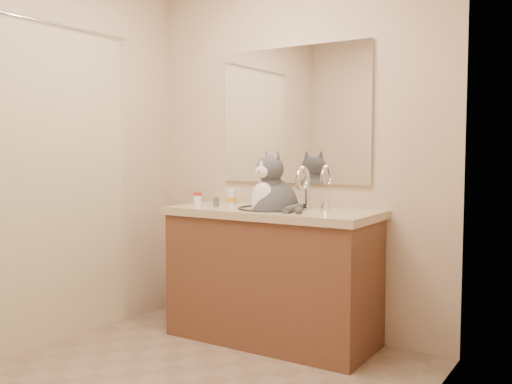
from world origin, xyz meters
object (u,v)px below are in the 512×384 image
at_px(pill_bottle_redcap, 198,199).
at_px(pill_bottle_orange, 232,198).
at_px(cat, 274,205).
at_px(grey_canister, 216,202).

relative_size(pill_bottle_redcap, pill_bottle_orange, 0.79).
bearing_deg(pill_bottle_orange, cat, 1.07).
xyz_separation_m(cat, pill_bottle_redcap, (-0.52, -0.10, 0.02)).
distance_m(cat, pill_bottle_orange, 0.32).
xyz_separation_m(cat, pill_bottle_orange, (-0.32, -0.01, 0.03)).
bearing_deg(pill_bottle_orange, grey_canister, -142.27).
relative_size(cat, grey_canister, 9.59).
height_order(pill_bottle_redcap, grey_canister, pill_bottle_redcap).
bearing_deg(cat, pill_bottle_redcap, -153.08).
height_order(pill_bottle_redcap, pill_bottle_orange, pill_bottle_orange).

